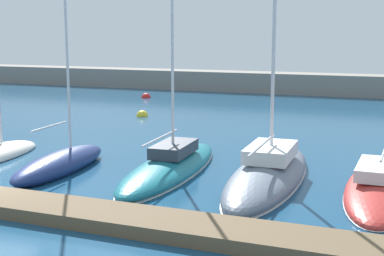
# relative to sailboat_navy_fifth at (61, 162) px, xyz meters

# --- Properties ---
(breakwater_seawall) EXTENTS (108.00, 3.26, 1.99)m
(breakwater_seawall) POSITION_rel_sailboat_navy_fifth_xyz_m (-0.41, 34.68, 0.58)
(breakwater_seawall) COLOR gray
(breakwater_seawall) RESTS_ON ground_plane
(sailboat_navy_fifth) EXTENTS (2.10, 6.77, 12.80)m
(sailboat_navy_fifth) POSITION_rel_sailboat_navy_fifth_xyz_m (0.00, 0.00, 0.00)
(sailboat_navy_fifth) COLOR navy
(sailboat_navy_fifth) RESTS_ON ground_plane
(sailboat_teal_sixth) EXTENTS (2.97, 9.98, 16.75)m
(sailboat_teal_sixth) POSITION_rel_sailboat_navy_fifth_xyz_m (4.49, 1.60, -0.09)
(sailboat_teal_sixth) COLOR #19707F
(sailboat_teal_sixth) RESTS_ON ground_plane
(sailboat_slate_seventh) EXTENTS (3.00, 10.49, 17.08)m
(sailboat_slate_seventh) POSITION_rel_sailboat_navy_fifth_xyz_m (8.73, 1.80, -0.07)
(sailboat_slate_seventh) COLOR slate
(sailboat_slate_seventh) RESTS_ON ground_plane
(mooring_buoy_red) EXTENTS (0.87, 0.87, 0.87)m
(mooring_buoy_red) POSITION_rel_sailboat_navy_fifth_xyz_m (-8.72, 25.86, -0.41)
(mooring_buoy_red) COLOR red
(mooring_buoy_red) RESTS_ON ground_plane
(mooring_buoy_yellow) EXTENTS (0.85, 0.85, 0.85)m
(mooring_buoy_yellow) POSITION_rel_sailboat_navy_fifth_xyz_m (-3.93, 15.59, -0.41)
(mooring_buoy_yellow) COLOR yellow
(mooring_buoy_yellow) RESTS_ON ground_plane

